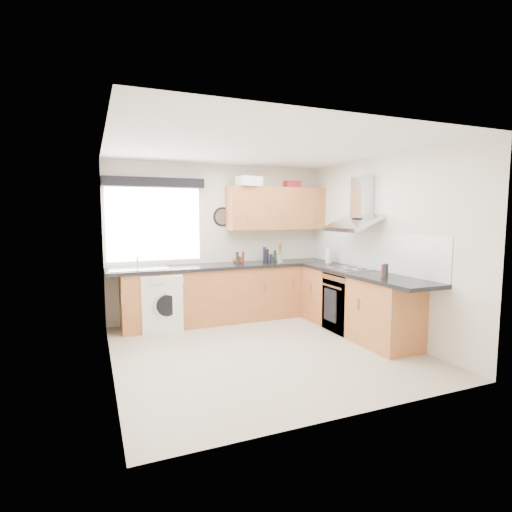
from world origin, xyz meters
name	(u,v)px	position (x,y,z in m)	size (l,w,h in m)	color
ground_plane	(264,350)	(0.00, 0.00, 0.00)	(3.60, 3.60, 0.00)	beige
ceiling	(264,148)	(0.00, 0.00, 2.50)	(3.60, 3.60, 0.02)	white
wall_back	(220,242)	(0.00, 1.80, 1.25)	(3.60, 0.02, 2.50)	silver
wall_front	(352,271)	(0.00, -1.80, 1.25)	(3.60, 0.02, 2.50)	silver
wall_left	(108,258)	(-1.80, 0.00, 1.25)	(0.02, 3.60, 2.50)	silver
wall_right	(381,247)	(1.80, 0.00, 1.25)	(0.02, 3.60, 2.50)	silver
window	(154,224)	(-1.05, 1.79, 1.55)	(1.40, 0.02, 1.10)	white
window_blind	(154,182)	(-1.05, 1.70, 2.18)	(1.50, 0.18, 0.14)	black
splashback	(367,250)	(1.79, 0.30, 1.18)	(0.01, 3.00, 0.54)	white
base_cab_back	(220,295)	(-0.10, 1.51, 0.43)	(3.00, 0.58, 0.86)	#9F5A2E
base_cab_corner	(308,288)	(1.50, 1.50, 0.43)	(0.60, 0.60, 0.86)	#9F5A2E
base_cab_right	(356,304)	(1.51, 0.15, 0.43)	(0.58, 2.10, 0.86)	#9F5A2E
worktop_back	(226,266)	(0.00, 1.50, 0.89)	(3.60, 0.62, 0.05)	black
worktop_right	(363,274)	(1.50, 0.00, 0.89)	(0.62, 2.42, 0.05)	black
sink	(139,266)	(-1.33, 1.50, 0.95)	(0.84, 0.46, 0.10)	#B6BAC1
oven	(349,302)	(1.50, 0.30, 0.42)	(0.56, 0.58, 0.85)	black
hob_plate	(350,269)	(1.50, 0.30, 0.92)	(0.52, 0.52, 0.01)	#B6BAC1
extractor_hood	(357,210)	(1.60, 0.30, 1.77)	(0.52, 0.78, 0.66)	#B6BAC1
upper_cabinets	(277,208)	(0.95, 1.62, 1.80)	(1.70, 0.35, 0.70)	#9F5A2E
washing_machine	(164,301)	(-1.00, 1.40, 0.42)	(0.57, 0.55, 0.84)	white
wall_clock	(223,217)	(0.05, 1.78, 1.66)	(0.32, 0.32, 0.04)	black
casserole	(249,181)	(0.41, 1.52, 2.23)	(0.36, 0.26, 0.15)	white
storage_box	(292,185)	(1.28, 1.72, 2.21)	(0.26, 0.22, 0.12)	red
utensil_pot	(280,259)	(0.88, 1.35, 0.98)	(0.10, 0.10, 0.13)	gray
kitchen_roll	(329,256)	(1.62, 1.05, 1.03)	(0.11, 0.11, 0.24)	white
tomato_cluster	(239,260)	(0.27, 1.65, 0.95)	(0.17, 0.17, 0.08)	red
jar_0	(267,256)	(0.70, 1.47, 1.02)	(0.07, 0.07, 0.22)	black
jar_1	(273,260)	(0.78, 1.38, 0.96)	(0.06, 0.06, 0.10)	black
jar_2	(271,258)	(0.81, 1.55, 0.98)	(0.06, 0.06, 0.13)	#141745
jar_3	(243,258)	(0.27, 1.43, 1.01)	(0.04, 0.04, 0.20)	#5E1513
jar_4	(237,258)	(0.16, 1.41, 1.01)	(0.05, 0.05, 0.20)	black
jar_5	(265,254)	(0.73, 1.63, 1.03)	(0.06, 0.06, 0.24)	navy
jar_6	(275,256)	(0.92, 1.63, 1.00)	(0.05, 0.05, 0.18)	#1A4A1D
jar_7	(278,257)	(0.99, 1.62, 0.98)	(0.04, 0.04, 0.13)	#A58739
jar_8	(239,260)	(0.26, 1.59, 0.97)	(0.05, 0.05, 0.11)	#133717
bottle_0	(386,271)	(1.41, -0.56, 1.00)	(0.07, 0.07, 0.18)	black
bottle_1	(384,271)	(1.42, -0.51, 0.99)	(0.06, 0.06, 0.17)	#581F22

